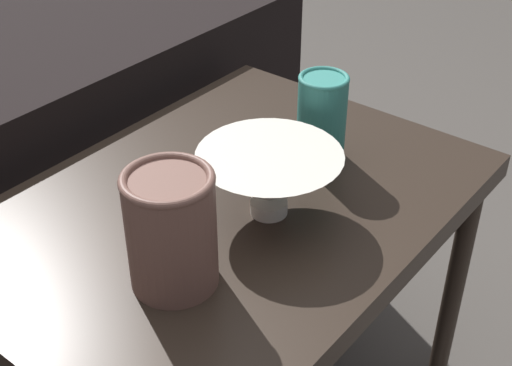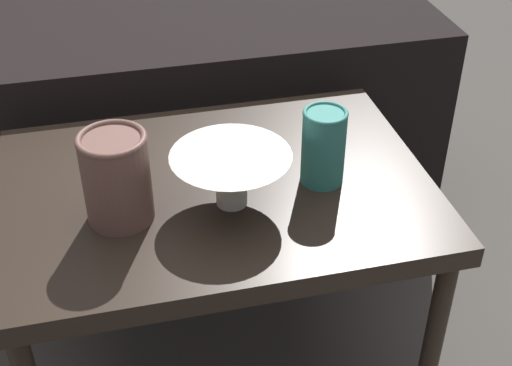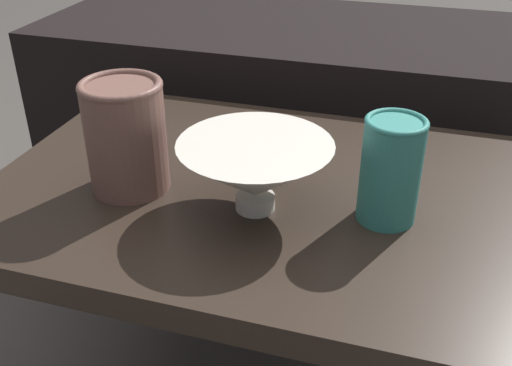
# 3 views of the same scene
# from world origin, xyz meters

# --- Properties ---
(table) EXTENTS (0.77, 0.56, 0.53)m
(table) POSITION_xyz_m (0.00, 0.00, 0.48)
(table) COLOR #2D231C
(table) RESTS_ON ground_plane
(couch_backdrop) EXTENTS (1.32, 0.50, 0.61)m
(couch_backdrop) POSITION_xyz_m (0.00, 0.58, 0.30)
(couch_backdrop) COLOR black
(couch_backdrop) RESTS_ON ground_plane
(bowl) EXTENTS (0.21, 0.21, 0.10)m
(bowl) POSITION_xyz_m (0.02, -0.06, 0.59)
(bowl) COLOR silver
(bowl) RESTS_ON table
(vase_textured_left) EXTENTS (0.11, 0.11, 0.16)m
(vase_textured_left) POSITION_xyz_m (-0.17, -0.06, 0.61)
(vase_textured_left) COLOR brown
(vase_textured_left) RESTS_ON table
(vase_colorful_right) EXTENTS (0.08, 0.08, 0.14)m
(vase_colorful_right) POSITION_xyz_m (0.19, -0.04, 0.60)
(vase_colorful_right) COLOR teal
(vase_colorful_right) RESTS_ON table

